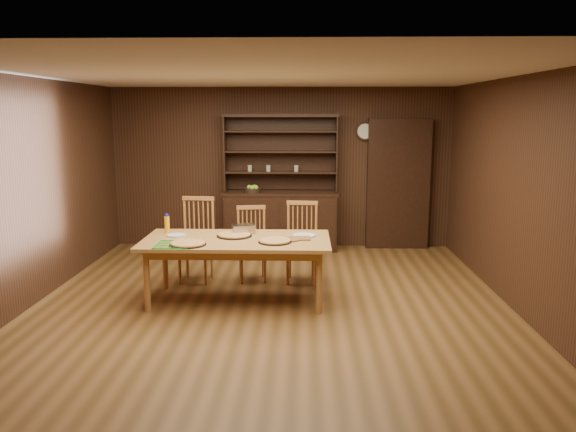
{
  "coord_description": "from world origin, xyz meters",
  "views": [
    {
      "loc": [
        0.38,
        -6.18,
        2.2
      ],
      "look_at": [
        0.19,
        0.4,
        0.98
      ],
      "focal_mm": 35.0,
      "sensor_mm": 36.0,
      "label": 1
    }
  ],
  "objects_px": {
    "chair_center": "(252,241)",
    "chair_right": "(302,239)",
    "china_hutch": "(281,213)",
    "chair_left": "(197,236)",
    "dining_table": "(237,244)",
    "juice_bottle": "(167,224)"
  },
  "relations": [
    {
      "from": "china_hutch",
      "to": "dining_table",
      "type": "bearing_deg",
      "value": -98.91
    },
    {
      "from": "china_hutch",
      "to": "chair_right",
      "type": "bearing_deg",
      "value": -78.65
    },
    {
      "from": "dining_table",
      "to": "chair_center",
      "type": "relative_size",
      "value": 2.21
    },
    {
      "from": "chair_left",
      "to": "juice_bottle",
      "type": "bearing_deg",
      "value": -109.72
    },
    {
      "from": "chair_left",
      "to": "juice_bottle",
      "type": "height_order",
      "value": "chair_left"
    },
    {
      "from": "china_hutch",
      "to": "chair_center",
      "type": "relative_size",
      "value": 2.21
    },
    {
      "from": "china_hutch",
      "to": "chair_left",
      "type": "height_order",
      "value": "china_hutch"
    },
    {
      "from": "juice_bottle",
      "to": "chair_center",
      "type": "bearing_deg",
      "value": 29.53
    },
    {
      "from": "dining_table",
      "to": "chair_center",
      "type": "bearing_deg",
      "value": 83.69
    },
    {
      "from": "china_hutch",
      "to": "juice_bottle",
      "type": "distance_m",
      "value": 2.63
    },
    {
      "from": "china_hutch",
      "to": "chair_center",
      "type": "bearing_deg",
      "value": -100.23
    },
    {
      "from": "china_hutch",
      "to": "chair_center",
      "type": "distance_m",
      "value": 1.74
    },
    {
      "from": "chair_center",
      "to": "chair_left",
      "type": "bearing_deg",
      "value": 171.45
    },
    {
      "from": "dining_table",
      "to": "juice_bottle",
      "type": "height_order",
      "value": "juice_bottle"
    },
    {
      "from": "chair_center",
      "to": "china_hutch",
      "type": "bearing_deg",
      "value": 70.2
    },
    {
      "from": "chair_left",
      "to": "chair_right",
      "type": "height_order",
      "value": "chair_left"
    },
    {
      "from": "china_hutch",
      "to": "chair_left",
      "type": "relative_size",
      "value": 1.98
    },
    {
      "from": "china_hutch",
      "to": "juice_bottle",
      "type": "height_order",
      "value": "china_hutch"
    },
    {
      "from": "chair_center",
      "to": "juice_bottle",
      "type": "relative_size",
      "value": 4.25
    },
    {
      "from": "chair_center",
      "to": "chair_right",
      "type": "relative_size",
      "value": 0.94
    },
    {
      "from": "dining_table",
      "to": "chair_center",
      "type": "xyz_separation_m",
      "value": [
        0.1,
        0.88,
        -0.16
      ]
    },
    {
      "from": "chair_right",
      "to": "juice_bottle",
      "type": "distance_m",
      "value": 1.75
    }
  ]
}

